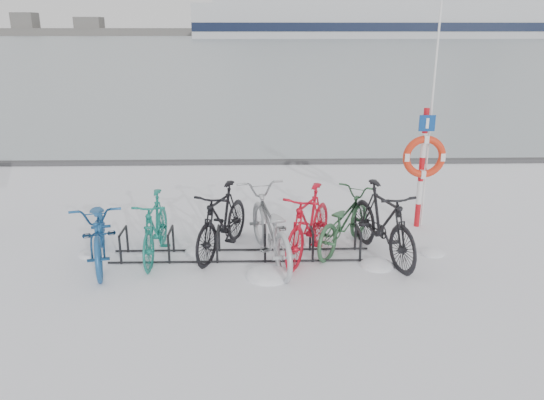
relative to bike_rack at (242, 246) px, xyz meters
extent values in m
plane|color=white|center=(0.00, 0.00, -0.18)|extent=(900.00, 900.00, 0.00)
cube|color=#A2ADB7|center=(0.00, 155.00, -0.17)|extent=(400.00, 298.00, 0.02)
cube|color=#3F3F42|center=(0.00, 5.90, -0.13)|extent=(400.00, 0.25, 0.10)
cylinder|color=black|center=(-1.80, -0.22, 0.04)|extent=(0.04, 0.04, 0.44)
cylinder|color=black|center=(-1.80, 0.22, 0.04)|extent=(0.04, 0.04, 0.44)
cylinder|color=black|center=(-1.80, 0.00, 0.26)|extent=(0.04, 0.44, 0.04)
cylinder|color=black|center=(-1.08, -0.22, 0.04)|extent=(0.04, 0.04, 0.44)
cylinder|color=black|center=(-1.08, 0.22, 0.04)|extent=(0.04, 0.04, 0.44)
cylinder|color=black|center=(-1.08, 0.00, 0.26)|extent=(0.04, 0.44, 0.04)
cylinder|color=black|center=(-0.36, -0.22, 0.04)|extent=(0.04, 0.04, 0.44)
cylinder|color=black|center=(-0.36, 0.22, 0.04)|extent=(0.04, 0.04, 0.44)
cylinder|color=black|center=(-0.36, 0.00, 0.26)|extent=(0.04, 0.44, 0.04)
cylinder|color=black|center=(0.36, -0.22, 0.04)|extent=(0.04, 0.04, 0.44)
cylinder|color=black|center=(0.36, 0.22, 0.04)|extent=(0.04, 0.04, 0.44)
cylinder|color=black|center=(0.36, 0.00, 0.26)|extent=(0.04, 0.44, 0.04)
cylinder|color=black|center=(1.08, -0.22, 0.04)|extent=(0.04, 0.04, 0.44)
cylinder|color=black|center=(1.08, 0.22, 0.04)|extent=(0.04, 0.04, 0.44)
cylinder|color=black|center=(1.08, 0.00, 0.26)|extent=(0.04, 0.44, 0.04)
cylinder|color=black|center=(1.80, -0.22, 0.04)|extent=(0.04, 0.04, 0.44)
cylinder|color=black|center=(1.80, 0.22, 0.04)|extent=(0.04, 0.04, 0.44)
cylinder|color=black|center=(1.80, 0.00, 0.26)|extent=(0.04, 0.44, 0.04)
cylinder|color=black|center=(0.00, -0.22, -0.16)|extent=(4.00, 0.03, 0.03)
cylinder|color=black|center=(0.00, 0.22, -0.16)|extent=(4.00, 0.03, 0.03)
cylinder|color=red|center=(3.09, 1.26, 0.03)|extent=(0.10, 0.10, 0.42)
cylinder|color=silver|center=(3.09, 1.26, 0.45)|extent=(0.10, 0.10, 0.42)
cylinder|color=red|center=(3.09, 1.26, 0.87)|extent=(0.10, 0.10, 0.42)
cylinder|color=silver|center=(3.09, 1.26, 1.29)|extent=(0.10, 0.10, 0.42)
cylinder|color=red|center=(3.09, 1.26, 1.71)|extent=(0.10, 0.10, 0.42)
torus|color=red|center=(3.09, 1.17, 1.11)|extent=(0.74, 0.12, 0.74)
cube|color=navy|center=(3.09, 1.18, 1.68)|extent=(0.27, 0.03, 0.27)
cylinder|color=silver|center=(3.19, 1.31, 1.73)|extent=(0.03, 0.03, 3.82)
cube|color=silver|center=(44.61, 189.90, 5.51)|extent=(132.75, 24.65, 11.38)
cube|color=black|center=(44.61, 177.53, 3.61)|extent=(132.75, 0.30, 2.84)
cube|color=black|center=(44.61, 202.27, 3.61)|extent=(132.75, 0.30, 2.84)
cube|color=#4E4E4E|center=(-120.00, 260.00, 1.57)|extent=(180.00, 12.00, 3.50)
cube|color=#4E4E4E|center=(-90.00, 260.00, 4.82)|extent=(20.00, 10.00, 6.00)
imported|color=navy|center=(-2.12, -0.08, 0.34)|extent=(1.17, 2.11, 1.05)
imported|color=#166E61|center=(-1.32, 0.07, 0.33)|extent=(0.52, 1.71, 1.02)
imported|color=black|center=(-0.31, 0.23, 0.37)|extent=(1.14, 1.90, 1.11)
imported|color=#A6AAAF|center=(0.43, -0.09, 0.38)|extent=(1.23, 2.26, 1.12)
imported|color=red|center=(1.03, 0.03, 0.38)|extent=(1.27, 1.90, 1.12)
imported|color=#2E5837|center=(1.62, 0.37, 0.30)|extent=(1.52, 1.87, 0.95)
imported|color=black|center=(2.16, -0.02, 0.41)|extent=(1.08, 2.03, 1.17)
ellipsoid|color=white|center=(2.03, -0.38, -0.18)|extent=(0.52, 0.52, 0.18)
ellipsoid|color=white|center=(0.40, -0.68, -0.18)|extent=(0.67, 0.67, 0.23)
ellipsoid|color=white|center=(-2.35, 0.13, -0.18)|extent=(0.40, 0.40, 0.14)
ellipsoid|color=white|center=(0.93, 0.58, -0.18)|extent=(0.43, 0.43, 0.15)
ellipsoid|color=white|center=(2.99, 0.05, -0.18)|extent=(0.39, 0.39, 0.14)
ellipsoid|color=white|center=(-0.71, 0.20, -0.18)|extent=(0.40, 0.40, 0.14)
ellipsoid|color=white|center=(0.64, 0.58, -0.18)|extent=(0.32, 0.32, 0.11)
camera|label=1|loc=(0.28, -7.55, 3.19)|focal=35.00mm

